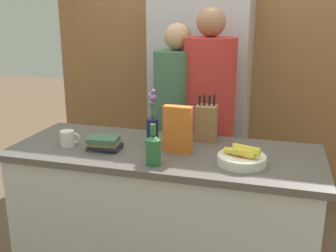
{
  "coord_description": "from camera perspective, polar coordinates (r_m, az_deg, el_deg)",
  "views": [
    {
      "loc": [
        0.62,
        -2.09,
        1.66
      ],
      "look_at": [
        0.0,
        0.09,
        1.01
      ],
      "focal_mm": 42.0,
      "sensor_mm": 36.0,
      "label": 1
    }
  ],
  "objects": [
    {
      "name": "flower_vase",
      "position": [
        2.37,
        -2.28,
        0.04
      ],
      "size": [
        0.07,
        0.07,
        0.34
      ],
      "color": "#191E4C",
      "rests_on": "kitchen_island"
    },
    {
      "name": "back_wall_wood",
      "position": [
        3.69,
        6.26,
        10.4
      ],
      "size": [
        3.02,
        0.12,
        2.6
      ],
      "color": "olive",
      "rests_on": "ground_plane"
    },
    {
      "name": "cereal_box",
      "position": [
        2.23,
        1.43,
        -0.52
      ],
      "size": [
        0.17,
        0.07,
        0.27
      ],
      "color": "orange",
      "rests_on": "kitchen_island"
    },
    {
      "name": "person_at_sink",
      "position": [
        2.88,
        1.26,
        0.67
      ],
      "size": [
        0.34,
        0.34,
        1.6
      ],
      "rotation": [
        0.0,
        0.0,
        0.39
      ],
      "color": "#383842",
      "rests_on": "ground_plane"
    },
    {
      "name": "bottle_oil",
      "position": [
        2.49,
        2.28,
        -0.02
      ],
      "size": [
        0.07,
        0.07,
        0.21
      ],
      "color": "#B2BCC1",
      "rests_on": "kitchen_island"
    },
    {
      "name": "fruit_bowl",
      "position": [
        2.12,
        10.71,
        -4.54
      ],
      "size": [
        0.26,
        0.26,
        0.11
      ],
      "color": "silver",
      "rests_on": "kitchen_island"
    },
    {
      "name": "bottle_vinegar",
      "position": [
        2.07,
        -2.16,
        -3.33
      ],
      "size": [
        0.08,
        0.08,
        0.22
      ],
      "color": "#286633",
      "rests_on": "kitchen_island"
    },
    {
      "name": "refrigerator",
      "position": [
        3.39,
        4.9,
        3.85
      ],
      "size": [
        0.78,
        0.63,
        1.89
      ],
      "color": "#B7B7BC",
      "rests_on": "ground_plane"
    },
    {
      "name": "book_stack",
      "position": [
        2.33,
        -9.19,
        -2.49
      ],
      "size": [
        0.2,
        0.15,
        0.08
      ],
      "color": "#2D334C",
      "rests_on": "kitchen_island"
    },
    {
      "name": "kitchen_island",
      "position": [
        2.5,
        -0.57,
        -13.02
      ],
      "size": [
        1.82,
        0.71,
        0.89
      ],
      "color": "silver",
      "rests_on": "ground_plane"
    },
    {
      "name": "person_in_blue",
      "position": [
        2.82,
        5.89,
        1.44
      ],
      "size": [
        0.37,
        0.37,
        1.7
      ],
      "rotation": [
        0.0,
        0.0,
        0.0
      ],
      "color": "#383842",
      "rests_on": "ground_plane"
    },
    {
      "name": "coffee_mug",
      "position": [
        2.44,
        -14.33,
        -1.75
      ],
      "size": [
        0.12,
        0.09,
        0.09
      ],
      "color": "silver",
      "rests_on": "kitchen_island"
    },
    {
      "name": "knife_block",
      "position": [
        2.46,
        5.55,
        0.47
      ],
      "size": [
        0.13,
        0.11,
        0.29
      ],
      "color": "olive",
      "rests_on": "kitchen_island"
    }
  ]
}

